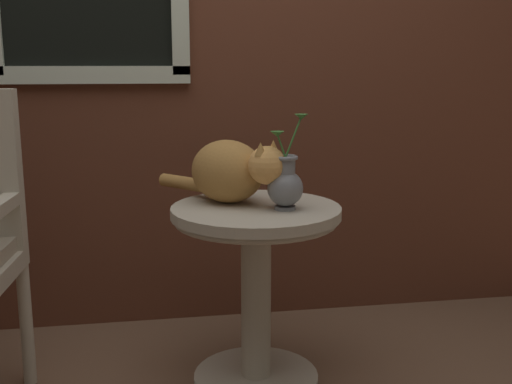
{
  "coord_description": "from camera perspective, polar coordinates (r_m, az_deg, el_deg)",
  "views": [
    {
      "loc": [
        -0.15,
        -1.89,
        1.11
      ],
      "look_at": [
        0.19,
        0.14,
        0.69
      ],
      "focal_mm": 44.12,
      "sensor_mm": 36.0,
      "label": 1
    }
  ],
  "objects": [
    {
      "name": "pewter_vase_with_ivy",
      "position": [
        2.06,
        2.68,
        0.84
      ],
      "size": [
        0.13,
        0.12,
        0.31
      ],
      "color": "slate",
      "rests_on": "wicker_side_table"
    },
    {
      "name": "back_wall",
      "position": [
        2.68,
        -6.84,
        15.69
      ],
      "size": [
        4.0,
        0.07,
        2.6
      ],
      "color": "#562D1E",
      "rests_on": "ground_plane"
    },
    {
      "name": "wicker_side_table",
      "position": [
        2.17,
        -0.0,
        -6.49
      ],
      "size": [
        0.58,
        0.58,
        0.64
      ],
      "color": "#B2A893",
      "rests_on": "ground_plane"
    },
    {
      "name": "cat",
      "position": [
        2.15,
        -2.26,
        1.93
      ],
      "size": [
        0.41,
        0.44,
        0.23
      ],
      "color": "#AD7A3D",
      "rests_on": "wicker_side_table"
    }
  ]
}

